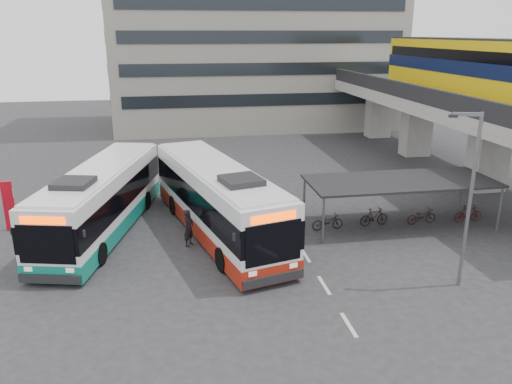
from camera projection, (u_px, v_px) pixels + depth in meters
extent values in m
plane|color=#28282B|center=(253.00, 259.00, 23.20)|extent=(120.00, 120.00, 0.00)
cube|color=gray|center=(488.00, 156.00, 32.75)|extent=(2.20, 1.60, 4.60)
cube|color=gray|center=(416.00, 128.00, 42.13)|extent=(2.20, 1.60, 4.60)
cube|color=gray|center=(379.00, 114.00, 49.64)|extent=(2.20, 1.60, 4.60)
cube|color=gray|center=(460.00, 106.00, 35.66)|extent=(8.00, 32.00, 0.90)
cube|color=black|center=(412.00, 92.00, 34.75)|extent=(0.35, 32.00, 1.10)
cube|color=black|center=(509.00, 90.00, 35.96)|extent=(0.35, 32.00, 1.10)
cube|color=gold|center=(471.00, 70.00, 34.11)|extent=(2.90, 20.00, 3.90)
cube|color=#091234|center=(471.00, 67.00, 34.05)|extent=(2.98, 20.02, 0.90)
cube|color=black|center=(473.00, 55.00, 33.80)|extent=(2.96, 19.20, 0.70)
cube|color=black|center=(475.00, 40.00, 33.51)|extent=(2.70, 19.60, 0.25)
cylinder|color=#595B60|center=(304.00, 198.00, 27.94)|extent=(0.12, 0.12, 2.40)
cylinder|color=#595B60|center=(461.00, 189.00, 29.49)|extent=(0.12, 0.12, 2.40)
cylinder|color=#595B60|center=(323.00, 221.00, 24.56)|extent=(0.12, 0.12, 2.40)
cylinder|color=#595B60|center=(500.00, 210.00, 26.11)|extent=(0.12, 0.12, 2.40)
cube|color=black|center=(401.00, 181.00, 26.63)|extent=(10.00, 4.00, 0.12)
imported|color=black|center=(327.00, 221.00, 26.61)|extent=(1.71, 0.60, 0.90)
imported|color=black|center=(374.00, 217.00, 27.02)|extent=(1.66, 0.47, 1.00)
imported|color=black|center=(420.00, 215.00, 27.47)|extent=(1.71, 0.60, 0.90)
imported|color=black|center=(465.00, 211.00, 27.88)|extent=(1.66, 0.47, 1.00)
cube|color=gray|center=(253.00, 8.00, 54.12)|extent=(30.00, 15.00, 25.00)
cube|color=beige|center=(349.00, 325.00, 17.98)|extent=(0.15, 1.60, 0.01)
cube|color=beige|center=(324.00, 285.00, 20.79)|extent=(0.15, 1.60, 0.01)
cube|color=beige|center=(305.00, 255.00, 23.61)|extent=(0.15, 1.60, 0.01)
cube|color=white|center=(217.00, 197.00, 25.62)|extent=(6.01, 13.43, 3.01)
cube|color=#9B1D0E|center=(218.00, 222.00, 26.05)|extent=(6.05, 13.48, 0.82)
cube|color=black|center=(217.00, 194.00, 25.58)|extent=(6.07, 13.47, 1.26)
cube|color=#FF4000|center=(274.00, 218.00, 19.57)|extent=(1.91, 0.57, 0.33)
cube|color=black|center=(241.00, 181.00, 22.24)|extent=(2.06, 2.12, 0.31)
cylinder|color=black|center=(222.00, 259.00, 21.90)|extent=(0.59, 1.14, 1.10)
cylinder|color=black|center=(217.00, 199.00, 29.78)|extent=(0.59, 1.14, 1.10)
cube|color=white|center=(102.00, 196.00, 25.97)|extent=(5.52, 12.80, 2.87)
cube|color=#0C7362|center=(104.00, 220.00, 26.38)|extent=(5.57, 12.85, 0.78)
cube|color=black|center=(102.00, 194.00, 25.93)|extent=(5.59, 12.83, 1.20)
cube|color=#FF4000|center=(42.00, 220.00, 19.69)|extent=(1.83, 0.51, 0.31)
cube|color=black|center=(74.00, 183.00, 22.48)|extent=(1.94, 2.00, 0.29)
cylinder|color=black|center=(46.00, 252.00, 22.66)|extent=(0.55, 1.09, 1.04)
cylinder|color=black|center=(146.00, 200.00, 29.64)|extent=(0.55, 1.09, 1.04)
imported|color=black|center=(189.00, 228.00, 24.40)|extent=(0.74, 0.81, 1.86)
cylinder|color=#595B60|center=(470.00, 203.00, 19.72)|extent=(0.14, 0.14, 7.22)
cube|color=#595B60|center=(467.00, 114.00, 18.69)|extent=(1.08, 0.41, 0.14)
cube|color=black|center=(453.00, 116.00, 18.76)|extent=(0.35, 0.24, 0.11)
cube|color=#B30B18|center=(9.00, 206.00, 26.19)|extent=(0.56, 0.23, 2.70)
cube|color=white|center=(7.00, 193.00, 25.98)|extent=(0.59, 0.11, 0.54)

